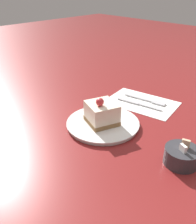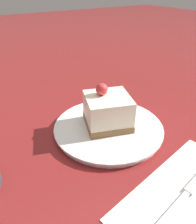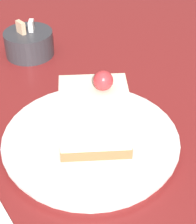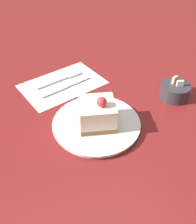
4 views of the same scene
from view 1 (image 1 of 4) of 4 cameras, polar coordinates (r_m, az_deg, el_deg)
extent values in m
plane|color=maroon|center=(0.82, -0.12, -2.74)|extent=(4.00, 4.00, 0.00)
cylinder|color=silver|center=(0.81, 1.12, -2.70)|extent=(0.23, 0.23, 0.01)
cylinder|color=silver|center=(0.80, 1.12, -2.40)|extent=(0.23, 0.23, 0.00)
cube|color=olive|center=(0.80, 1.05, -1.85)|extent=(0.11, 0.12, 0.01)
cube|color=#EFE5C6|center=(0.78, 1.08, 0.30)|extent=(0.11, 0.11, 0.05)
sphere|color=red|center=(0.75, 0.43, 2.33)|extent=(0.02, 0.02, 0.02)
cube|color=white|center=(0.97, 9.93, 2.18)|extent=(0.21, 0.28, 0.00)
cube|color=silver|center=(1.00, 9.25, 3.23)|extent=(0.03, 0.12, 0.00)
cube|color=silver|center=(0.97, 13.69, 1.98)|extent=(0.03, 0.05, 0.00)
cube|color=silver|center=(0.97, 6.94, 2.54)|extent=(0.03, 0.09, 0.00)
cube|color=silver|center=(0.93, 11.78, 1.14)|extent=(0.03, 0.09, 0.00)
cylinder|color=#333338|center=(0.68, 18.52, -9.53)|extent=(0.09, 0.09, 0.04)
cube|color=#D8B28C|center=(0.67, 19.40, -6.89)|extent=(0.01, 0.02, 0.02)
cube|color=white|center=(0.65, 18.89, -7.93)|extent=(0.02, 0.02, 0.02)
camera|label=2|loc=(0.86, 28.85, 15.83)|focal=35.00mm
camera|label=3|loc=(1.04, -7.69, 23.89)|focal=60.00mm
camera|label=4|loc=(0.70, -44.55, 24.78)|focal=40.00mm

